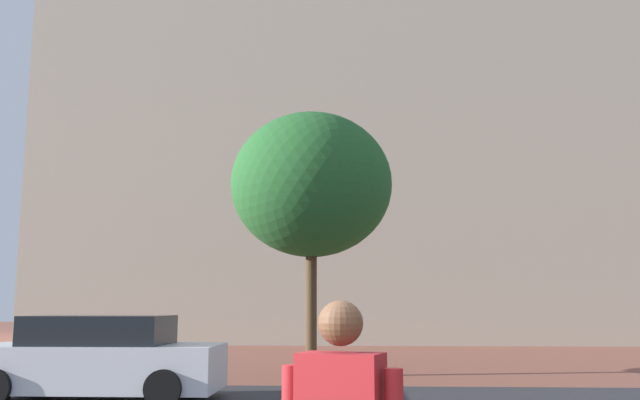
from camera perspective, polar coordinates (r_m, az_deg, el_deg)
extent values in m
plane|color=brown|center=(13.03, -1.75, -16.27)|extent=(120.00, 120.00, 0.00)
cube|color=#B2A893|center=(37.69, 1.58, 2.45)|extent=(28.52, 13.91, 18.06)
cube|color=#B2A893|center=(40.39, 1.74, 14.99)|extent=(5.82, 5.82, 35.93)
cylinder|color=#B2A893|center=(35.57, -19.84, 7.12)|extent=(2.80, 2.80, 22.23)
cylinder|color=#B2A893|center=(34.75, 23.02, 6.03)|extent=(2.80, 2.80, 20.31)
sphere|color=brown|center=(3.37, 1.71, -10.18)|extent=(0.22, 0.22, 0.22)
cube|color=silver|center=(13.57, -17.92, -13.07)|extent=(4.45, 1.81, 0.82)
cube|color=black|center=(13.53, -17.79, -10.23)|extent=(2.49, 1.59, 0.53)
cylinder|color=black|center=(14.98, -22.13, -13.43)|extent=(0.64, 0.22, 0.64)
cylinder|color=black|center=(12.29, -12.88, -15.01)|extent=(0.64, 0.22, 0.64)
cylinder|color=black|center=(14.03, -10.84, -14.27)|extent=(0.64, 0.22, 0.64)
cylinder|color=#4C3823|center=(17.15, -0.74, -9.26)|extent=(0.28, 0.28, 3.11)
ellipsoid|color=#235B28|center=(17.42, -0.72, 1.28)|extent=(4.08, 4.08, 3.67)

